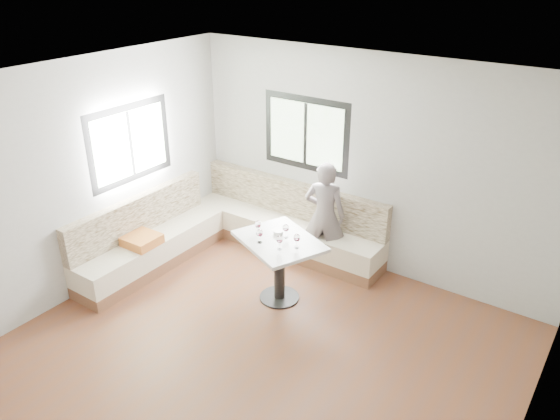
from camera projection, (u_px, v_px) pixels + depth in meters
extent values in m
cube|color=brown|center=(246.00, 365.00, 5.57)|extent=(5.00, 5.00, 0.01)
cube|color=white|center=(237.00, 93.00, 4.36)|extent=(5.00, 5.00, 0.01)
cube|color=#B7B7B2|center=(367.00, 165.00, 6.82)|extent=(5.00, 0.01, 2.80)
cube|color=#B7B7B2|center=(71.00, 185.00, 6.25)|extent=(0.01, 5.00, 2.80)
cube|color=#B7B7B2|center=(533.00, 350.00, 3.68)|extent=(0.01, 5.00, 2.80)
cube|color=black|center=(306.00, 134.00, 7.16)|extent=(1.30, 0.02, 1.00)
cube|color=black|center=(130.00, 143.00, 6.81)|extent=(0.02, 1.30, 1.00)
cube|color=brown|center=(285.00, 243.00, 7.72)|extent=(2.90, 0.55, 0.16)
cube|color=#F6EDCA|center=(285.00, 229.00, 7.63)|extent=(2.90, 0.55, 0.29)
cube|color=beige|center=(293.00, 198.00, 7.61)|extent=(2.90, 0.14, 0.50)
cube|color=brown|center=(153.00, 260.00, 7.29)|extent=(0.55, 2.25, 0.16)
cube|color=#F6EDCA|center=(151.00, 246.00, 7.20)|extent=(0.55, 2.25, 0.29)
cube|color=beige|center=(137.00, 215.00, 7.13)|extent=(0.14, 2.25, 0.50)
cube|color=#BC8B3A|center=(142.00, 240.00, 6.91)|extent=(0.41, 0.41, 0.12)
cylinder|color=black|center=(279.00, 297.00, 6.65)|extent=(0.48, 0.48, 0.02)
cylinder|color=black|center=(279.00, 271.00, 6.49)|extent=(0.13, 0.13, 0.76)
cube|color=white|center=(279.00, 241.00, 6.31)|extent=(1.21, 1.09, 0.04)
imported|color=slate|center=(325.00, 215.00, 7.04)|extent=(0.61, 0.49, 1.47)
cylinder|color=white|center=(278.00, 232.00, 6.41)|extent=(0.11, 0.11, 0.05)
sphere|color=black|center=(280.00, 232.00, 6.41)|extent=(0.02, 0.02, 0.02)
sphere|color=black|center=(278.00, 231.00, 6.42)|extent=(0.02, 0.02, 0.02)
sphere|color=black|center=(278.00, 232.00, 6.39)|extent=(0.02, 0.02, 0.02)
cylinder|color=white|center=(258.00, 233.00, 6.43)|extent=(0.06, 0.06, 0.01)
cylinder|color=white|center=(258.00, 231.00, 6.42)|extent=(0.01, 0.01, 0.07)
ellipsoid|color=white|center=(258.00, 224.00, 6.38)|extent=(0.08, 0.08, 0.09)
cylinder|color=#490214|center=(258.00, 226.00, 6.39)|extent=(0.05, 0.05, 0.02)
cylinder|color=white|center=(260.00, 242.00, 6.24)|extent=(0.06, 0.06, 0.01)
cylinder|color=white|center=(260.00, 239.00, 6.22)|extent=(0.01, 0.01, 0.07)
ellipsoid|color=white|center=(260.00, 233.00, 6.19)|extent=(0.08, 0.08, 0.09)
cylinder|color=#490214|center=(260.00, 235.00, 6.20)|extent=(0.05, 0.05, 0.02)
cylinder|color=white|center=(280.00, 249.00, 6.10)|extent=(0.06, 0.06, 0.01)
cylinder|color=white|center=(280.00, 246.00, 6.08)|extent=(0.01, 0.01, 0.07)
ellipsoid|color=white|center=(280.00, 239.00, 6.05)|extent=(0.08, 0.08, 0.09)
cylinder|color=#490214|center=(280.00, 241.00, 6.06)|extent=(0.05, 0.05, 0.02)
cylinder|color=white|center=(286.00, 237.00, 6.35)|extent=(0.06, 0.06, 0.01)
cylinder|color=white|center=(286.00, 234.00, 6.33)|extent=(0.01, 0.01, 0.07)
ellipsoid|color=white|center=(286.00, 228.00, 6.30)|extent=(0.08, 0.08, 0.09)
cylinder|color=#490214|center=(286.00, 230.00, 6.31)|extent=(0.05, 0.05, 0.02)
cylinder|color=white|center=(297.00, 247.00, 6.14)|extent=(0.06, 0.06, 0.01)
cylinder|color=white|center=(297.00, 244.00, 6.12)|extent=(0.01, 0.01, 0.07)
ellipsoid|color=white|center=(297.00, 238.00, 6.08)|extent=(0.08, 0.08, 0.09)
cylinder|color=#490214|center=(297.00, 240.00, 6.09)|extent=(0.05, 0.05, 0.02)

